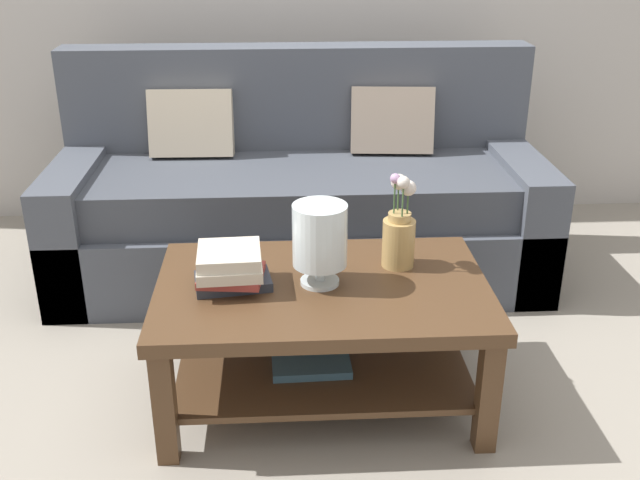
{
  "coord_description": "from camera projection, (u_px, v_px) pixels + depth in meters",
  "views": [
    {
      "loc": [
        -0.15,
        -2.61,
        1.66
      ],
      "look_at": [
        -0.01,
        -0.15,
        0.57
      ],
      "focal_mm": 41.91,
      "sensor_mm": 36.0,
      "label": 1
    }
  ],
  "objects": [
    {
      "name": "glass_hurricane_vase",
      "position": [
        320.0,
        237.0,
        2.53
      ],
      "size": [
        0.19,
        0.19,
        0.29
      ],
      "color": "silver",
      "rests_on": "coffee_table"
    },
    {
      "name": "ground_plane",
      "position": [
        321.0,
        352.0,
        3.06
      ],
      "size": [
        10.0,
        10.0,
        0.0
      ],
      "primitive_type": "plane",
      "color": "gray"
    },
    {
      "name": "coffee_table",
      "position": [
        322.0,
        316.0,
        2.65
      ],
      "size": [
        1.16,
        0.75,
        0.47
      ],
      "color": "#4C331E",
      "rests_on": "ground"
    },
    {
      "name": "couch",
      "position": [
        300.0,
        200.0,
        3.64
      ],
      "size": [
        2.3,
        0.9,
        1.06
      ],
      "color": "#474C56",
      "rests_on": "ground"
    },
    {
      "name": "flower_pitcher",
      "position": [
        399.0,
        232.0,
        2.68
      ],
      "size": [
        0.12,
        0.12,
        0.36
      ],
      "color": "tan",
      "rests_on": "coffee_table"
    },
    {
      "name": "book_stack_main",
      "position": [
        231.0,
        268.0,
        2.55
      ],
      "size": [
        0.28,
        0.23,
        0.14
      ],
      "color": "#2D333D",
      "rests_on": "coffee_table"
    }
  ]
}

